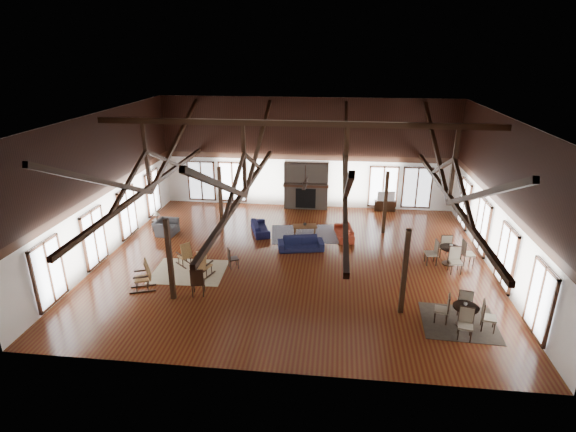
# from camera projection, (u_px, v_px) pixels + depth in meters

# --- Properties ---
(floor) EXTENTS (16.00, 16.00, 0.00)m
(floor) POSITION_uv_depth(u_px,v_px,m) (294.00, 260.00, 18.97)
(floor) COLOR #5B2F13
(floor) RESTS_ON ground
(ceiling) EXTENTS (16.00, 14.00, 0.02)m
(ceiling) POSITION_uv_depth(u_px,v_px,m) (295.00, 117.00, 16.84)
(ceiling) COLOR black
(ceiling) RESTS_ON wall_back
(wall_back) EXTENTS (16.00, 0.02, 6.00)m
(wall_back) POSITION_uv_depth(u_px,v_px,m) (307.00, 154.00, 24.41)
(wall_back) COLOR white
(wall_back) RESTS_ON floor
(wall_front) EXTENTS (16.00, 0.02, 6.00)m
(wall_front) POSITION_uv_depth(u_px,v_px,m) (267.00, 276.00, 11.40)
(wall_front) COLOR white
(wall_front) RESTS_ON floor
(wall_left) EXTENTS (0.02, 14.00, 6.00)m
(wall_left) POSITION_uv_depth(u_px,v_px,m) (104.00, 186.00, 18.75)
(wall_left) COLOR white
(wall_left) RESTS_ON floor
(wall_right) EXTENTS (0.02, 14.00, 6.00)m
(wall_right) POSITION_uv_depth(u_px,v_px,m) (503.00, 200.00, 17.07)
(wall_right) COLOR white
(wall_right) RESTS_ON floor
(roof_truss) EXTENTS (15.60, 14.07, 3.14)m
(roof_truss) POSITION_uv_depth(u_px,v_px,m) (295.00, 168.00, 17.54)
(roof_truss) COLOR black
(roof_truss) RESTS_ON wall_back
(post_grid) EXTENTS (8.16, 7.16, 3.05)m
(post_grid) POSITION_uv_depth(u_px,v_px,m) (294.00, 227.00, 18.43)
(post_grid) COLOR black
(post_grid) RESTS_ON floor
(fireplace) EXTENTS (2.50, 0.69, 2.60)m
(fireplace) POSITION_uv_depth(u_px,v_px,m) (306.00, 186.00, 24.71)
(fireplace) COLOR #726557
(fireplace) RESTS_ON floor
(ceiling_fan) EXTENTS (1.60, 1.60, 0.75)m
(ceiling_fan) POSITION_uv_depth(u_px,v_px,m) (305.00, 183.00, 16.67)
(ceiling_fan) COLOR black
(ceiling_fan) RESTS_ON roof_truss
(sofa_navy_front) EXTENTS (2.11, 1.17, 0.58)m
(sofa_navy_front) POSITION_uv_depth(u_px,v_px,m) (301.00, 244.00, 19.87)
(sofa_navy_front) COLOR #171B40
(sofa_navy_front) RESTS_ON floor
(sofa_navy_left) EXTENTS (1.91, 1.23, 0.52)m
(sofa_navy_left) POSITION_uv_depth(u_px,v_px,m) (260.00, 227.00, 21.72)
(sofa_navy_left) COLOR #15163B
(sofa_navy_left) RESTS_ON floor
(sofa_orange) EXTENTS (1.88, 0.98, 0.52)m
(sofa_orange) POSITION_uv_depth(u_px,v_px,m) (344.00, 232.00, 21.20)
(sofa_orange) COLOR #9F351E
(sofa_orange) RESTS_ON floor
(coffee_table) EXTENTS (1.22, 0.76, 0.44)m
(coffee_table) POSITION_uv_depth(u_px,v_px,m) (305.00, 227.00, 21.50)
(coffee_table) COLOR brown
(coffee_table) RESTS_ON floor
(vase) EXTENTS (0.20, 0.20, 0.17)m
(vase) POSITION_uv_depth(u_px,v_px,m) (305.00, 224.00, 21.50)
(vase) COLOR #B2B2B2
(vase) RESTS_ON coffee_table
(armchair) EXTENTS (1.17, 1.05, 0.70)m
(armchair) POSITION_uv_depth(u_px,v_px,m) (166.00, 227.00, 21.52)
(armchair) COLOR #2C2C2E
(armchair) RESTS_ON floor
(side_table_lamp) EXTENTS (0.41, 0.41, 1.05)m
(side_table_lamp) POSITION_uv_depth(u_px,v_px,m) (157.00, 223.00, 21.93)
(side_table_lamp) COLOR black
(side_table_lamp) RESTS_ON floor
(rocking_chair_a) EXTENTS (0.87, 0.83, 1.01)m
(rocking_chair_a) POSITION_uv_depth(u_px,v_px,m) (185.00, 255.00, 18.37)
(rocking_chair_a) COLOR olive
(rocking_chair_a) RESTS_ON floor
(rocking_chair_b) EXTENTS (0.67, 0.92, 1.07)m
(rocking_chair_b) POSITION_uv_depth(u_px,v_px,m) (203.00, 265.00, 17.47)
(rocking_chair_b) COLOR olive
(rocking_chair_b) RESTS_ON floor
(rocking_chair_c) EXTENTS (1.04, 0.77, 1.20)m
(rocking_chair_c) POSITION_uv_depth(u_px,v_px,m) (145.00, 276.00, 16.53)
(rocking_chair_c) COLOR olive
(rocking_chair_c) RESTS_ON floor
(side_chair_a) EXTENTS (0.52, 0.52, 0.91)m
(side_chair_a) POSITION_uv_depth(u_px,v_px,m) (231.00, 256.00, 18.14)
(side_chair_a) COLOR black
(side_chair_a) RESTS_ON floor
(side_chair_b) EXTENTS (0.55, 0.55, 1.11)m
(side_chair_b) POSITION_uv_depth(u_px,v_px,m) (197.00, 280.00, 16.04)
(side_chair_b) COLOR black
(side_chair_b) RESTS_ON floor
(cafe_table_near) EXTENTS (1.94, 1.94, 0.99)m
(cafe_table_near) POSITION_uv_depth(u_px,v_px,m) (465.00, 312.00, 14.38)
(cafe_table_near) COLOR black
(cafe_table_near) RESTS_ON floor
(cafe_table_far) EXTENTS (2.03, 2.03, 1.05)m
(cafe_table_far) POSITION_uv_depth(u_px,v_px,m) (450.00, 252.00, 18.48)
(cafe_table_far) COLOR black
(cafe_table_far) RESTS_ON floor
(cup_near) EXTENTS (0.13, 0.13, 0.09)m
(cup_near) POSITION_uv_depth(u_px,v_px,m) (465.00, 304.00, 14.36)
(cup_near) COLOR #B2B2B2
(cup_near) RESTS_ON cafe_table_near
(cup_far) EXTENTS (0.16, 0.16, 0.10)m
(cup_far) POSITION_uv_depth(u_px,v_px,m) (451.00, 246.00, 18.44)
(cup_far) COLOR #B2B2B2
(cup_far) RESTS_ON cafe_table_far
(tv_console) EXTENTS (1.12, 0.42, 0.56)m
(tv_console) POSITION_uv_depth(u_px,v_px,m) (385.00, 205.00, 24.69)
(tv_console) COLOR black
(tv_console) RESTS_ON floor
(television) EXTENTS (0.95, 0.20, 0.54)m
(television) POSITION_uv_depth(u_px,v_px,m) (386.00, 196.00, 24.49)
(television) COLOR #B2B2B2
(television) RESTS_ON tv_console
(rug_tan) EXTENTS (2.91, 2.33, 0.01)m
(rug_tan) POSITION_uv_depth(u_px,v_px,m) (189.00, 271.00, 18.02)
(rug_tan) COLOR tan
(rug_tan) RESTS_ON floor
(rug_navy) EXTENTS (3.40, 2.74, 0.01)m
(rug_navy) POSITION_uv_depth(u_px,v_px,m) (304.00, 234.00, 21.62)
(rug_navy) COLOR #171D40
(rug_navy) RESTS_ON floor
(rug_dark) EXTENTS (2.47, 2.27, 0.01)m
(rug_dark) POSITION_uv_depth(u_px,v_px,m) (459.00, 322.00, 14.70)
(rug_dark) COLOR black
(rug_dark) RESTS_ON floor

